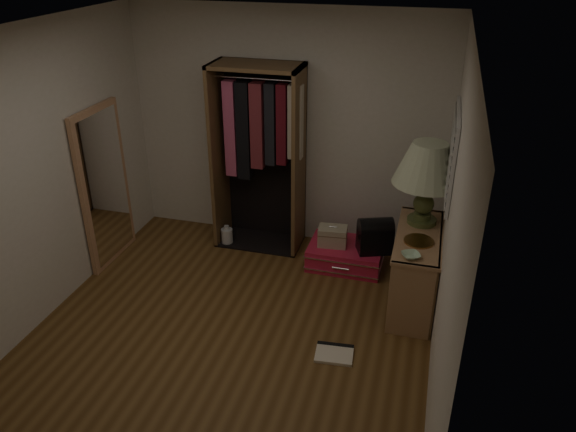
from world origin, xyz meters
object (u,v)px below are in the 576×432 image
object	(u,v)px
floor_mirror	(105,187)
train_case	(333,236)
black_bag	(375,235)
pink_suitcase	(346,255)
console_bookshelf	(416,265)
open_wardrobe	(260,143)
white_jug	(227,236)
table_lamp	(428,165)

from	to	relation	value
floor_mirror	train_case	world-z (taller)	floor_mirror
train_case	black_bag	bearing A→B (deg)	-7.66
pink_suitcase	black_bag	xyz separation A→B (m)	(0.30, -0.05, 0.32)
black_bag	train_case	bearing A→B (deg)	157.23
console_bookshelf	floor_mirror	size ratio (longest dim) A/B	0.66
open_wardrobe	white_jug	distance (m)	1.18
train_case	console_bookshelf	bearing A→B (deg)	-31.90
open_wardrobe	white_jug	size ratio (longest dim) A/B	8.87
pink_suitcase	train_case	xyz separation A→B (m)	(-0.14, -0.03, 0.23)
table_lamp	open_wardrobe	bearing A→B (deg)	163.63
table_lamp	black_bag	bearing A→B (deg)	154.35
pink_suitcase	table_lamp	size ratio (longest dim) A/B	1.00
pink_suitcase	train_case	size ratio (longest dim) A/B	2.48
open_wardrobe	black_bag	bearing A→B (deg)	-13.03
black_bag	pink_suitcase	bearing A→B (deg)	150.51
train_case	white_jug	distance (m)	1.28
open_wardrobe	black_bag	xyz separation A→B (m)	(1.33, -0.31, -0.76)
console_bookshelf	train_case	size ratio (longest dim) A/B	3.46
black_bag	white_jug	distance (m)	1.74
open_wardrobe	train_case	distance (m)	1.26
floor_mirror	black_bag	xyz separation A→B (m)	(2.80, 0.46, -0.41)
open_wardrobe	table_lamp	distance (m)	1.86
open_wardrobe	pink_suitcase	xyz separation A→B (m)	(1.03, -0.26, -1.08)
open_wardrobe	floor_mirror	distance (m)	1.69
floor_mirror	pink_suitcase	xyz separation A→B (m)	(2.49, 0.51, -0.73)
train_case	floor_mirror	bearing A→B (deg)	-174.09
console_bookshelf	white_jug	xyz separation A→B (m)	(-2.14, 0.56, -0.30)
pink_suitcase	white_jug	world-z (taller)	pink_suitcase
table_lamp	white_jug	bearing A→B (deg)	170.73
open_wardrobe	white_jug	world-z (taller)	open_wardrobe
open_wardrobe	pink_suitcase	bearing A→B (deg)	-14.26
open_wardrobe	floor_mirror	world-z (taller)	open_wardrobe
table_lamp	console_bookshelf	bearing A→B (deg)	-91.03
open_wardrobe	black_bag	world-z (taller)	open_wardrobe
open_wardrobe	white_jug	bearing A→B (deg)	-154.95
black_bag	table_lamp	world-z (taller)	table_lamp
open_wardrobe	table_lamp	world-z (taller)	open_wardrobe
open_wardrobe	floor_mirror	bearing A→B (deg)	-152.18
train_case	black_bag	size ratio (longest dim) A/B	0.79
console_bookshelf	floor_mirror	xyz separation A→B (m)	(-3.24, -0.04, 0.45)
floor_mirror	table_lamp	xyz separation A→B (m)	(3.24, 0.25, 0.49)
pink_suitcase	open_wardrobe	bearing A→B (deg)	166.09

